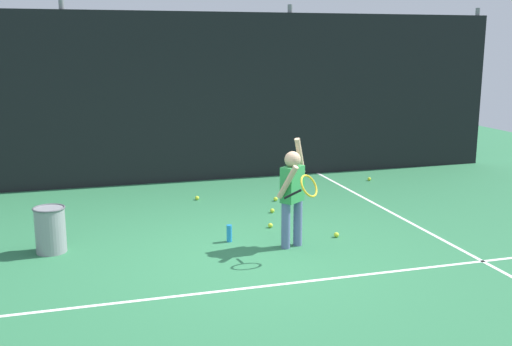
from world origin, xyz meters
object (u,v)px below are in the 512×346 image
object	(u,v)px
water_bottle	(229,233)
tennis_ball_1	(276,199)
tennis_ball_6	(369,179)
tennis_ball_7	(272,211)
tennis_player	(293,190)
ball_hopper	(50,229)
tennis_ball_0	(270,225)
tennis_ball_4	(197,198)
tennis_ball_3	(336,235)

from	to	relation	value
water_bottle	tennis_ball_1	bearing A→B (deg)	56.04
tennis_ball_6	tennis_ball_7	size ratio (longest dim) A/B	1.00
tennis_player	water_bottle	size ratio (longest dim) A/B	6.14
tennis_player	tennis_ball_7	bearing A→B (deg)	43.82
ball_hopper	tennis_ball_0	xyz separation A→B (m)	(2.85, 0.20, -0.26)
water_bottle	tennis_ball_4	xyz separation A→B (m)	(0.00, 2.20, -0.08)
tennis_player	tennis_ball_1	world-z (taller)	tennis_player
ball_hopper	tennis_ball_7	world-z (taller)	ball_hopper
water_bottle	tennis_ball_1	world-z (taller)	water_bottle
tennis_ball_0	tennis_ball_4	xyz separation A→B (m)	(-0.68, 1.78, 0.00)
ball_hopper	tennis_ball_3	world-z (taller)	ball_hopper
ball_hopper	tennis_ball_6	size ratio (longest dim) A/B	8.52
water_bottle	tennis_ball_7	bearing A→B (deg)	50.43
water_bottle	tennis_ball_6	distance (m)	4.28
tennis_ball_0	tennis_ball_7	world-z (taller)	same
tennis_ball_6	tennis_ball_0	bearing A→B (deg)	-139.17
ball_hopper	tennis_ball_4	xyz separation A→B (m)	(2.17, 1.98, -0.26)
ball_hopper	tennis_ball_1	bearing A→B (deg)	24.89
tennis_ball_0	tennis_ball_6	distance (m)	3.48
tennis_ball_4	tennis_ball_6	size ratio (longest dim) A/B	1.00
ball_hopper	tennis_ball_1	xyz separation A→B (m)	(3.36, 1.56, -0.26)
tennis_ball_7	tennis_ball_3	bearing A→B (deg)	-71.72
tennis_ball_4	tennis_ball_6	distance (m)	3.35
water_bottle	tennis_ball_4	world-z (taller)	water_bottle
water_bottle	tennis_ball_7	world-z (taller)	water_bottle
ball_hopper	tennis_ball_7	size ratio (longest dim) A/B	8.52
ball_hopper	tennis_ball_0	size ratio (longest dim) A/B	8.52
tennis_ball_3	tennis_ball_7	xyz separation A→B (m)	(-0.45, 1.35, 0.00)
ball_hopper	tennis_ball_0	distance (m)	2.87
tennis_player	tennis_ball_0	distance (m)	1.10
water_bottle	tennis_ball_0	size ratio (longest dim) A/B	3.33
water_bottle	tennis_ball_4	bearing A→B (deg)	89.92
tennis_ball_1	tennis_ball_4	xyz separation A→B (m)	(-1.20, 0.42, 0.00)
tennis_ball_3	tennis_ball_4	size ratio (longest dim) A/B	1.00
tennis_player	water_bottle	bearing A→B (deg)	111.23
tennis_ball_6	water_bottle	bearing A→B (deg)	-140.83
tennis_ball_7	tennis_ball_4	bearing A→B (deg)	131.21
tennis_ball_4	tennis_ball_7	world-z (taller)	same
tennis_player	tennis_ball_7	size ratio (longest dim) A/B	20.46
ball_hopper	tennis_ball_7	distance (m)	3.24
water_bottle	tennis_ball_1	distance (m)	2.15
ball_hopper	tennis_ball_4	distance (m)	2.95
water_bottle	tennis_ball_7	distance (m)	1.48
ball_hopper	tennis_ball_3	xyz separation A→B (m)	(3.55, -0.44, -0.26)
tennis_ball_4	tennis_ball_0	bearing A→B (deg)	-69.06
tennis_ball_0	tennis_player	bearing A→B (deg)	-88.87
water_bottle	tennis_ball_0	bearing A→B (deg)	31.94
tennis_ball_4	ball_hopper	bearing A→B (deg)	-137.54
ball_hopper	water_bottle	xyz separation A→B (m)	(2.16, -0.22, -0.18)
tennis_ball_0	tennis_ball_4	world-z (taller)	same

